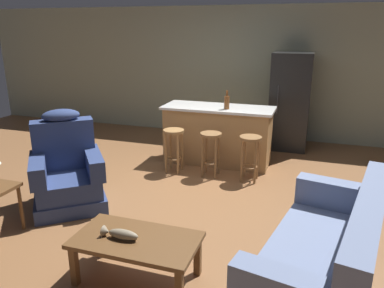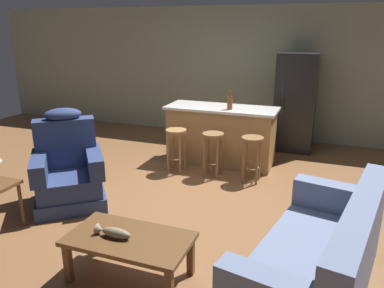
# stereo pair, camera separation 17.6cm
# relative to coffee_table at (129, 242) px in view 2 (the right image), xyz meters

# --- Properties ---
(ground_plane) EXTENTS (12.00, 12.00, 0.00)m
(ground_plane) POSITION_rel_coffee_table_xyz_m (-0.10, 1.87, -0.36)
(ground_plane) COLOR brown
(back_wall) EXTENTS (12.00, 0.05, 2.60)m
(back_wall) POSITION_rel_coffee_table_xyz_m (-0.10, 5.00, 0.94)
(back_wall) COLOR #9EA88E
(back_wall) RESTS_ON ground_plane
(coffee_table) EXTENTS (1.10, 0.60, 0.42)m
(coffee_table) POSITION_rel_coffee_table_xyz_m (0.00, 0.00, 0.00)
(coffee_table) COLOR brown
(coffee_table) RESTS_ON ground_plane
(fish_figurine) EXTENTS (0.34, 0.10, 0.10)m
(fish_figurine) POSITION_rel_coffee_table_xyz_m (-0.13, -0.05, 0.10)
(fish_figurine) COLOR #4C3823
(fish_figurine) RESTS_ON coffee_table
(couch) EXTENTS (1.20, 2.03, 0.94)m
(couch) POSITION_rel_coffee_table_xyz_m (1.59, 0.32, -0.02)
(couch) COLOR #707FA3
(couch) RESTS_ON ground_plane
(recliner_near_lamp) EXTENTS (1.18, 1.18, 1.20)m
(recliner_near_lamp) POSITION_rel_coffee_table_xyz_m (-1.52, 1.11, 0.06)
(recliner_near_lamp) COLOR navy
(recliner_near_lamp) RESTS_ON ground_plane
(kitchen_island) EXTENTS (1.80, 0.70, 0.95)m
(kitchen_island) POSITION_rel_coffee_table_xyz_m (-0.10, 3.22, 0.11)
(kitchen_island) COLOR #AD7F4C
(kitchen_island) RESTS_ON ground_plane
(bar_stool_left) EXTENTS (0.32, 0.32, 0.68)m
(bar_stool_left) POSITION_rel_coffee_table_xyz_m (-0.64, 2.59, 0.11)
(bar_stool_left) COLOR #A87A47
(bar_stool_left) RESTS_ON ground_plane
(bar_stool_middle) EXTENTS (0.32, 0.32, 0.68)m
(bar_stool_middle) POSITION_rel_coffee_table_xyz_m (-0.05, 2.59, 0.11)
(bar_stool_middle) COLOR olive
(bar_stool_middle) RESTS_ON ground_plane
(bar_stool_right) EXTENTS (0.32, 0.32, 0.68)m
(bar_stool_right) POSITION_rel_coffee_table_xyz_m (0.55, 2.59, 0.11)
(bar_stool_right) COLOR olive
(bar_stool_right) RESTS_ON ground_plane
(refrigerator) EXTENTS (0.70, 0.69, 1.76)m
(refrigerator) POSITION_rel_coffee_table_xyz_m (0.94, 4.42, 0.52)
(refrigerator) COLOR black
(refrigerator) RESTS_ON ground_plane
(bottle_tall_green) EXTENTS (0.08, 0.08, 0.29)m
(bottle_tall_green) POSITION_rel_coffee_table_xyz_m (0.06, 3.10, 0.70)
(bottle_tall_green) COLOR brown
(bottle_tall_green) RESTS_ON kitchen_island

